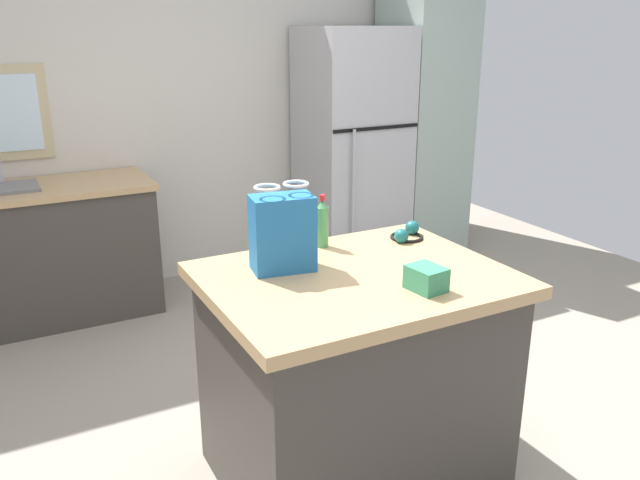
# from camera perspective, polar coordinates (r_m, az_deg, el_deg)

# --- Properties ---
(ground) EXTENTS (6.48, 6.48, 0.00)m
(ground) POSITION_cam_1_polar(r_m,az_deg,el_deg) (3.21, 2.64, -16.50)
(ground) COLOR #9E9384
(back_wall) EXTENTS (5.40, 0.13, 2.72)m
(back_wall) POSITION_cam_1_polar(r_m,az_deg,el_deg) (4.87, -12.16, 12.43)
(back_wall) COLOR silver
(back_wall) RESTS_ON ground
(kitchen_island) EXTENTS (1.16, 0.90, 0.92)m
(kitchen_island) POSITION_cam_1_polar(r_m,az_deg,el_deg) (2.72, 3.03, -11.93)
(kitchen_island) COLOR #423D38
(kitchen_island) RESTS_ON ground
(refrigerator) EXTENTS (0.72, 0.71, 1.82)m
(refrigerator) POSITION_cam_1_polar(r_m,az_deg,el_deg) (5.03, 2.82, 7.85)
(refrigerator) COLOR #B7B7BC
(refrigerator) RESTS_ON ground
(tall_cabinet) EXTENTS (0.56, 0.64, 2.26)m
(tall_cabinet) POSITION_cam_1_polar(r_m,az_deg,el_deg) (5.36, 9.08, 10.64)
(tall_cabinet) COLOR #9EB2A8
(tall_cabinet) RESTS_ON ground
(sink_counter) EXTENTS (1.35, 0.63, 1.07)m
(sink_counter) POSITION_cam_1_polar(r_m,az_deg,el_deg) (4.51, -22.91, -0.93)
(sink_counter) COLOR #423D38
(sink_counter) RESTS_ON ground
(shopping_bag) EXTENTS (0.26, 0.18, 0.35)m
(shopping_bag) POSITION_cam_1_polar(r_m,az_deg,el_deg) (2.52, -3.32, 0.69)
(shopping_bag) COLOR #236BAD
(shopping_bag) RESTS_ON kitchen_island
(small_box) EXTENTS (0.12, 0.15, 0.09)m
(small_box) POSITION_cam_1_polar(r_m,az_deg,el_deg) (2.39, 9.32, -3.36)
(small_box) COLOR #388E66
(small_box) RESTS_ON kitchen_island
(bottle) EXTENTS (0.05, 0.05, 0.23)m
(bottle) POSITION_cam_1_polar(r_m,az_deg,el_deg) (2.79, 0.21, 1.45)
(bottle) COLOR #4C9956
(bottle) RESTS_ON kitchen_island
(ear_defenders) EXTENTS (0.21, 0.21, 0.06)m
(ear_defenders) POSITION_cam_1_polar(r_m,az_deg,el_deg) (2.95, 7.64, 0.56)
(ear_defenders) COLOR black
(ear_defenders) RESTS_ON kitchen_island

